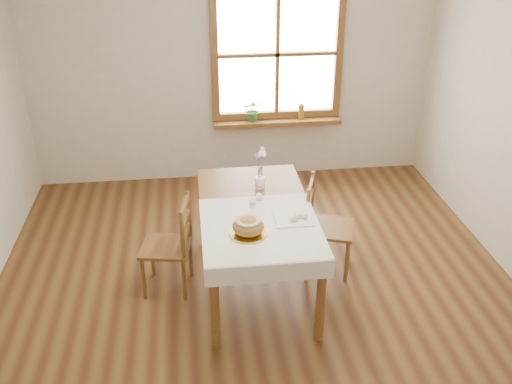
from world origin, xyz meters
TOP-DOWN VIEW (x-y plane):
  - ground at (0.00, 0.00)m, footprint 5.00×5.00m
  - room_walls at (0.00, 0.00)m, footprint 4.60×5.10m
  - window at (0.50, 2.47)m, footprint 1.46×0.08m
  - window_sill at (0.50, 2.40)m, footprint 1.46×0.20m
  - dining_table at (0.00, 0.30)m, footprint 0.90×1.60m
  - table_linen at (0.00, -0.00)m, footprint 0.91×0.99m
  - chair_left at (-0.75, 0.35)m, footprint 0.48×0.46m
  - chair_right at (0.67, 0.46)m, footprint 0.53×0.52m
  - bread_plate at (-0.11, -0.10)m, footprint 0.29×0.29m
  - bread_loaf at (-0.11, -0.10)m, footprint 0.24×0.24m
  - egg_napkin at (0.27, 0.07)m, footprint 0.30×0.25m
  - eggs at (0.27, 0.07)m, footprint 0.23×0.20m
  - salt_shaker at (-0.03, 0.30)m, footprint 0.06×0.06m
  - pepper_shaker at (0.03, 0.38)m, footprint 0.05×0.05m
  - flower_vase at (0.08, 0.65)m, footprint 0.11×0.11m
  - lavender_bouquet at (0.08, 0.65)m, footprint 0.15×0.15m
  - potted_plant at (0.22, 2.40)m, footprint 0.30×0.31m
  - amber_bottle at (0.78, 2.40)m, footprint 0.08×0.08m

SIDE VIEW (x-z plane):
  - ground at x=0.00m, z-range 0.00..0.00m
  - chair_left at x=-0.75m, z-range 0.00..0.85m
  - chair_right at x=0.67m, z-range 0.00..0.87m
  - dining_table at x=0.00m, z-range 0.29..1.04m
  - window_sill at x=0.50m, z-range 0.66..0.71m
  - table_linen at x=0.00m, z-range 0.75..0.76m
  - egg_napkin at x=0.27m, z-range 0.76..0.77m
  - bread_plate at x=-0.11m, z-range 0.76..0.77m
  - flower_vase at x=0.08m, z-range 0.75..0.85m
  - eggs at x=0.27m, z-range 0.77..0.82m
  - pepper_shaker at x=0.03m, z-range 0.76..0.85m
  - salt_shaker at x=-0.03m, z-range 0.76..0.85m
  - amber_bottle at x=0.78m, z-range 0.71..0.90m
  - potted_plant at x=0.22m, z-range 0.71..0.91m
  - bread_loaf at x=-0.11m, z-range 0.77..0.91m
  - lavender_bouquet at x=0.08m, z-range 0.85..1.14m
  - window at x=0.50m, z-range 0.72..2.18m
  - room_walls at x=0.00m, z-range 0.38..3.03m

